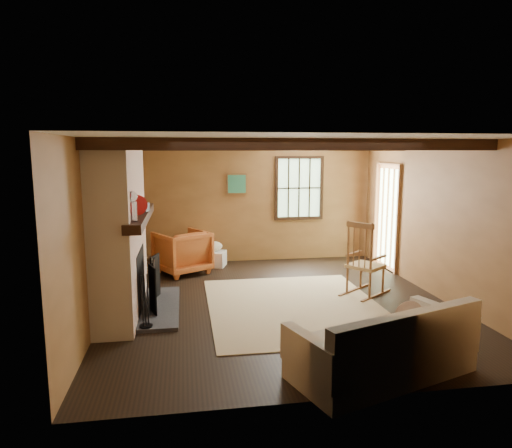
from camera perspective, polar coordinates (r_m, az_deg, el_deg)
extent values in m
plane|color=black|center=(6.97, 2.79, -9.77)|extent=(5.50, 5.50, 0.00)
cube|color=#936034|center=(9.37, -0.60, 2.62)|extent=(5.00, 0.02, 2.40)
cube|color=#936034|center=(4.09, 10.88, -5.94)|extent=(5.00, 0.02, 2.40)
cube|color=#936034|center=(6.64, -18.76, -0.51)|extent=(0.02, 5.50, 2.40)
cube|color=#936034|center=(7.60, 21.65, 0.48)|extent=(0.02, 5.50, 2.40)
cube|color=white|center=(6.60, 2.95, 10.36)|extent=(5.00, 5.50, 0.02)
cube|color=#321910|center=(5.43, 5.61, 9.89)|extent=(5.00, 0.12, 0.14)
cube|color=#321910|center=(7.78, 1.09, 9.65)|extent=(5.00, 0.12, 0.14)
cube|color=#321910|center=(9.51, 5.42, 4.49)|extent=(1.02, 0.06, 1.32)
cube|color=#B9E7B1|center=(9.53, 5.37, 4.50)|extent=(0.90, 0.01, 1.20)
cube|color=#321910|center=(9.52, 5.40, 4.49)|extent=(0.90, 0.03, 0.02)
cube|color=brown|center=(9.10, 15.99, 0.81)|extent=(0.06, 1.00, 2.06)
cube|color=#B9E7B1|center=(9.11, 16.16, 0.81)|extent=(0.01, 0.80, 1.85)
cube|color=brown|center=(9.26, -2.42, 5.02)|extent=(0.42, 0.03, 0.42)
cube|color=#22675B|center=(9.25, -2.41, 5.02)|extent=(0.36, 0.01, 0.36)
cube|color=#A75840|center=(6.60, -16.62, -0.46)|extent=(0.50, 2.20, 2.40)
cube|color=black|center=(6.75, -15.74, -6.74)|extent=(0.38, 1.00, 0.85)
cube|color=#3D3E43|center=(6.84, -11.95, -10.12)|extent=(0.55, 1.80, 0.05)
cube|color=#321910|center=(6.55, -14.25, 0.89)|extent=(0.22, 2.30, 0.12)
cube|color=black|center=(6.46, -12.80, -7.98)|extent=(0.12, 0.32, 0.66)
cube|color=black|center=(6.78, -12.62, -7.15)|extent=(0.02, 0.33, 0.66)
cube|color=black|center=(7.11, -12.46, -6.40)|extent=(0.12, 0.32, 0.66)
cylinder|color=black|center=(6.08, -13.58, -12.27)|extent=(0.17, 0.17, 0.02)
cylinder|color=black|center=(5.95, -14.03, -9.40)|extent=(0.01, 0.01, 0.68)
cylinder|color=black|center=(5.97, -13.70, -9.30)|extent=(0.01, 0.01, 0.68)
cylinder|color=black|center=(6.00, -13.37, -9.21)|extent=(0.01, 0.01, 0.68)
cylinder|color=white|center=(5.69, -15.17, 1.49)|extent=(0.11, 0.11, 0.24)
sphere|color=white|center=(5.67, -15.24, 3.34)|extent=(0.13, 0.13, 0.13)
cylinder|color=#B21414|center=(6.23, -14.65, 2.30)|extent=(0.27, 0.08, 0.27)
cube|color=black|center=(6.63, -14.30, 2.06)|extent=(0.26, 0.21, 0.12)
cylinder|color=#321910|center=(6.91, -14.08, 2.19)|extent=(0.07, 0.07, 0.09)
cylinder|color=#321910|center=(7.07, -13.97, 2.33)|extent=(0.07, 0.07, 0.08)
cube|color=tan|center=(6.83, 4.81, -10.17)|extent=(2.50, 3.00, 0.01)
cube|color=tan|center=(7.45, 13.54, -5.13)|extent=(0.66, 0.67, 0.05)
cube|color=brown|center=(7.15, 12.91, -0.16)|extent=(0.32, 0.40, 0.08)
cylinder|color=brown|center=(7.58, 15.59, -6.70)|extent=(0.04, 0.04, 0.44)
cylinder|color=brown|center=(7.78, 12.96, -6.21)|extent=(0.04, 0.04, 0.44)
cylinder|color=brown|center=(7.24, 14.04, -7.38)|extent=(0.04, 0.04, 0.44)
cylinder|color=brown|center=(7.44, 11.33, -6.84)|extent=(0.04, 0.04, 0.44)
cylinder|color=brown|center=(7.10, 14.21, -2.92)|extent=(0.04, 0.04, 0.76)
cylinder|color=brown|center=(7.31, 11.47, -2.49)|extent=(0.04, 0.04, 0.76)
cylinder|color=brown|center=(7.16, 13.51, -2.97)|extent=(0.02, 0.02, 0.63)
cylinder|color=brown|center=(7.21, 12.82, -2.86)|extent=(0.02, 0.02, 0.63)
cylinder|color=brown|center=(7.26, 12.14, -2.75)|extent=(0.02, 0.02, 0.63)
cube|color=brown|center=(7.31, 15.09, -4.09)|extent=(0.36, 0.29, 0.03)
cube|color=brown|center=(7.52, 12.13, -3.60)|extent=(0.36, 0.29, 0.03)
cube|color=brown|center=(7.47, 14.76, -8.63)|extent=(0.71, 0.55, 0.03)
cube|color=brown|center=(7.67, 12.11, -8.08)|extent=(0.71, 0.55, 0.03)
cube|color=beige|center=(4.98, 15.36, -15.50)|extent=(2.02, 1.39, 0.41)
cube|color=beige|center=(4.63, 18.58, -13.45)|extent=(1.80, 0.73, 0.51)
cube|color=beige|center=(4.39, 6.73, -16.03)|extent=(0.39, 0.83, 0.37)
cube|color=beige|center=(5.51, 22.26, -11.33)|extent=(0.39, 0.83, 0.37)
ellipsoid|color=beige|center=(5.23, 18.56, -10.82)|extent=(0.35, 0.22, 0.33)
cylinder|color=brown|center=(9.23, -12.26, -4.90)|extent=(0.39, 0.12, 0.12)
cylinder|color=brown|center=(9.22, -11.48, -4.88)|extent=(0.39, 0.12, 0.12)
cylinder|color=brown|center=(9.21, -10.70, -4.87)|extent=(0.39, 0.12, 0.12)
cylinder|color=brown|center=(9.20, -12.29, -4.19)|extent=(0.39, 0.12, 0.12)
cylinder|color=brown|center=(9.19, -11.50, -4.18)|extent=(0.39, 0.12, 0.12)
cylinder|color=brown|center=(9.19, -10.72, -4.16)|extent=(0.39, 0.12, 0.12)
cube|color=silver|center=(9.10, -5.46, -4.33)|extent=(0.59, 0.52, 0.30)
ellipsoid|color=beige|center=(9.05, -5.49, -2.79)|extent=(0.42, 0.35, 0.20)
imported|color=#BF6026|center=(8.61, -9.21, -3.46)|extent=(1.18, 1.19, 0.80)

